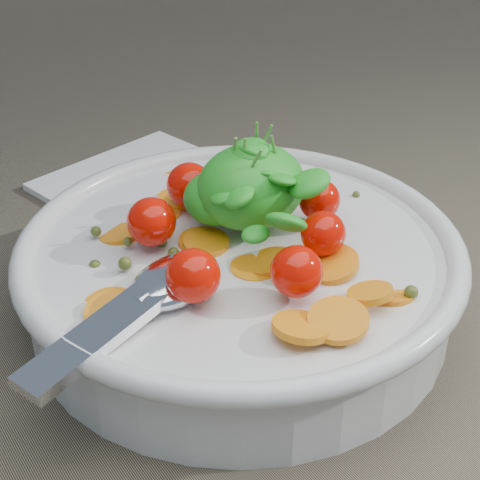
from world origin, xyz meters
TOP-DOWN VIEW (x-y plane):
  - ground at (0.00, 0.00)m, footprint 6.00×6.00m
  - bowl at (0.02, 0.03)m, footprint 0.33×0.30m
  - napkin at (0.05, 0.24)m, footprint 0.20×0.18m

SIDE VIEW (x-z plane):
  - ground at x=0.00m, z-range 0.00..0.00m
  - napkin at x=0.05m, z-range 0.00..0.01m
  - bowl at x=0.02m, z-range -0.03..0.10m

